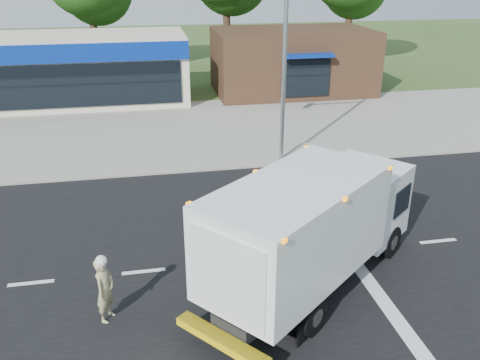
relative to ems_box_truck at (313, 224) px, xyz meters
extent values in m
plane|color=#385123|center=(-1.33, 1.53, -1.91)|extent=(120.00, 120.00, 0.00)
cube|color=black|center=(-1.33, 1.53, -1.90)|extent=(60.00, 14.00, 0.02)
cube|color=gray|center=(-1.33, 9.73, -1.85)|extent=(60.00, 2.40, 0.12)
cube|color=gray|center=(-1.33, 15.53, -1.90)|extent=(60.00, 9.00, 0.02)
cube|color=silver|center=(-7.33, 1.53, -1.89)|extent=(1.20, 0.15, 0.01)
cube|color=silver|center=(-4.33, 1.53, -1.89)|extent=(1.20, 0.15, 0.01)
cube|color=silver|center=(-1.33, 1.53, -1.89)|extent=(1.20, 0.15, 0.01)
cube|color=silver|center=(1.67, 1.53, -1.89)|extent=(1.20, 0.15, 0.01)
cube|color=silver|center=(4.67, 1.53, -1.89)|extent=(1.20, 0.15, 0.01)
cube|color=silver|center=(1.67, -1.47, -1.89)|extent=(0.40, 7.00, 0.01)
cube|color=black|center=(-0.63, -0.52, -1.20)|extent=(4.50, 4.00, 0.35)
cube|color=white|center=(2.11, 1.77, -0.35)|extent=(2.93, 2.95, 2.11)
cube|color=black|center=(2.84, 2.38, -0.15)|extent=(1.34, 1.56, 0.90)
cube|color=white|center=(-0.63, -0.52, 0.20)|extent=(5.40, 5.08, 2.36)
cube|color=silver|center=(-2.57, -2.15, 0.15)|extent=(1.34, 1.58, 1.91)
cube|color=yellow|center=(-2.71, -2.27, -1.35)|extent=(1.82, 2.07, 0.18)
cube|color=orange|center=(-0.63, -0.52, 1.36)|extent=(5.27, 4.98, 0.08)
cylinder|color=black|center=(1.53, 2.53, -1.42)|extent=(0.93, 0.85, 0.96)
cylinder|color=black|center=(2.76, 1.07, -1.42)|extent=(0.93, 0.85, 0.96)
cylinder|color=black|center=(-1.81, -0.21, -1.42)|extent=(0.93, 0.85, 0.96)
cylinder|color=black|center=(-0.52, -1.75, -1.42)|extent=(0.93, 0.85, 0.96)
imported|color=tan|center=(-5.21, -0.35, -1.07)|extent=(0.62, 0.72, 1.66)
sphere|color=white|center=(-5.21, -0.35, -0.27)|extent=(0.28, 0.28, 0.28)
cube|color=beige|center=(-10.33, 21.53, 0.09)|extent=(18.00, 6.00, 4.00)
cube|color=navy|center=(-10.33, 18.48, 1.49)|extent=(18.00, 0.30, 1.00)
cube|color=black|center=(-10.33, 18.48, -0.31)|extent=(17.00, 0.12, 2.40)
cube|color=#382316|center=(5.67, 21.53, 0.09)|extent=(10.00, 6.00, 4.00)
cube|color=navy|center=(5.67, 18.43, 0.99)|extent=(3.00, 1.20, 0.20)
cube|color=black|center=(5.67, 18.48, -0.41)|extent=(3.00, 0.12, 2.20)
cylinder|color=gray|center=(1.67, 9.13, 2.09)|extent=(0.18, 0.18, 8.00)
cylinder|color=#332114|center=(-7.33, 29.53, 1.52)|extent=(0.56, 0.56, 6.86)
cylinder|color=#332114|center=(2.67, 29.53, 2.01)|extent=(0.56, 0.56, 7.84)
cylinder|color=#332114|center=(12.67, 29.53, 1.59)|extent=(0.56, 0.56, 7.00)
camera|label=1|loc=(-3.92, -10.77, 6.09)|focal=38.00mm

